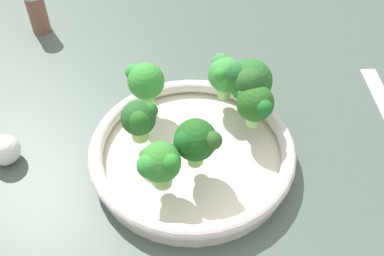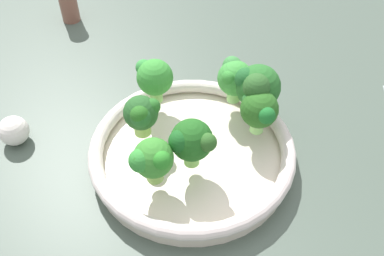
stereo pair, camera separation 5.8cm
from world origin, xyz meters
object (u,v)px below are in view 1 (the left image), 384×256
(broccoli_floret_0, at_px, (225,74))
(broccoli_floret_6, at_px, (249,81))
(broccoli_floret_5, at_px, (159,164))
(pepper_shaker, at_px, (37,11))
(broccoli_floret_3, at_px, (255,101))
(broccoli_floret_4, at_px, (145,81))
(bowl, at_px, (192,152))
(broccoli_floret_2, at_px, (140,120))
(broccoli_floret_1, at_px, (195,141))
(garlic_bulb, at_px, (4,150))

(broccoli_floret_0, height_order, broccoli_floret_6, broccoli_floret_6)
(broccoli_floret_0, height_order, broccoli_floret_5, broccoli_floret_0)
(broccoli_floret_5, relative_size, pepper_shaker, 0.76)
(broccoli_floret_3, relative_size, broccoli_floret_6, 0.82)
(broccoli_floret_4, bearing_deg, broccoli_floret_6, -128.96)
(broccoli_floret_4, bearing_deg, broccoli_floret_3, -141.68)
(broccoli_floret_3, relative_size, broccoli_floret_4, 0.95)
(bowl, xyz_separation_m, broccoli_floret_0, (0.05, -0.10, 0.06))
(broccoli_floret_0, height_order, pepper_shaker, broccoli_floret_0)
(broccoli_floret_2, relative_size, broccoli_floret_3, 0.92)
(broccoli_floret_1, xyz_separation_m, broccoli_floret_6, (0.04, -0.13, 0.01))
(garlic_bulb, distance_m, pepper_shaker, 0.33)
(bowl, relative_size, broccoli_floret_4, 4.07)
(broccoli_floret_2, distance_m, broccoli_floret_3, 0.16)
(broccoli_floret_2, height_order, broccoli_floret_5, broccoli_floret_5)
(bowl, xyz_separation_m, broccoli_floret_5, (-0.03, 0.07, 0.06))
(broccoli_floret_0, distance_m, broccoli_floret_5, 0.19)
(broccoli_floret_1, bearing_deg, broccoli_floret_0, -54.20)
(pepper_shaker, bearing_deg, broccoli_floret_3, -163.85)
(broccoli_floret_4, height_order, broccoli_floret_5, broccoli_floret_4)
(broccoli_floret_1, bearing_deg, garlic_bulb, 46.01)
(broccoli_floret_3, bearing_deg, broccoli_floret_5, 94.59)
(pepper_shaker, bearing_deg, broccoli_floret_6, -160.78)
(bowl, relative_size, broccoli_floret_2, 4.64)
(broccoli_floret_5, xyz_separation_m, pepper_shaker, (0.47, -0.03, -0.03))
(broccoli_floret_3, bearing_deg, broccoli_floret_4, 38.32)
(bowl, xyz_separation_m, broccoli_floret_4, (0.11, 0.01, 0.06))
(broccoli_floret_4, bearing_deg, broccoli_floret_2, 142.25)
(garlic_bulb, bearing_deg, broccoli_floret_4, -103.70)
(bowl, height_order, pepper_shaker, pepper_shaker)
(broccoli_floret_0, height_order, broccoli_floret_4, broccoli_floret_4)
(broccoli_floret_0, xyz_separation_m, pepper_shaker, (0.39, 0.14, -0.04))
(broccoli_floret_2, bearing_deg, broccoli_floret_1, -156.55)
(broccoli_floret_0, relative_size, broccoli_floret_6, 0.83)
(broccoli_floret_1, relative_size, broccoli_floret_2, 1.14)
(broccoli_floret_1, distance_m, broccoli_floret_3, 0.11)
(broccoli_floret_4, xyz_separation_m, garlic_bulb, (0.05, 0.21, -0.06))
(broccoli_floret_0, relative_size, garlic_bulb, 1.52)
(broccoli_floret_3, height_order, broccoli_floret_4, broccoli_floret_4)
(broccoli_floret_2, bearing_deg, garlic_bulb, 55.65)
(broccoli_floret_0, height_order, garlic_bulb, broccoli_floret_0)
(garlic_bulb, height_order, pepper_shaker, pepper_shaker)
(broccoli_floret_4, height_order, pepper_shaker, broccoli_floret_4)
(broccoli_floret_3, distance_m, broccoli_floret_6, 0.04)
(broccoli_floret_1, height_order, broccoli_floret_3, broccoli_floret_1)
(broccoli_floret_1, distance_m, broccoli_floret_4, 0.14)
(broccoli_floret_6, relative_size, pepper_shaker, 0.95)
(broccoli_floret_4, relative_size, pepper_shaker, 0.82)
(broccoli_floret_1, bearing_deg, broccoli_floret_6, -70.80)
(broccoli_floret_3, height_order, broccoli_floret_5, broccoli_floret_3)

